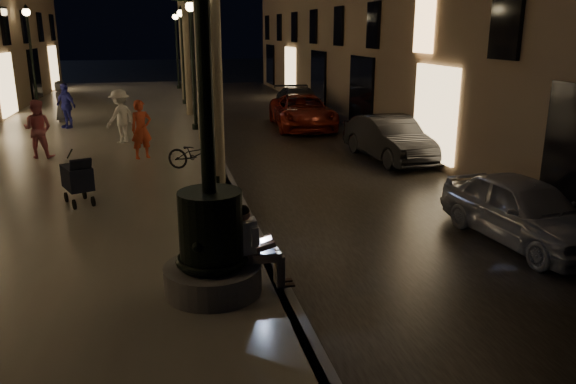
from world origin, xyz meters
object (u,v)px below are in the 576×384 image
object	(u,v)px
lamp_curb_c	(182,43)
pedestrian_blue	(66,106)
car_front	(524,210)
car_second	(390,138)
fountain_lamppost	(211,225)
lamp_curb_d	(177,40)
car_rear	(299,103)
pedestrian_dark	(61,101)
pedestrian_white	(120,116)
lamp_left_c	(30,43)
seated_man_laptop	(254,244)
bicycle	(196,154)
pedestrian_pink	(38,129)
lamp_curb_b	(192,47)
lamp_curb_a	(214,57)
stroller	(77,178)
pedestrian_red	(141,129)
car_third	(302,112)

from	to	relation	value
lamp_curb_c	pedestrian_blue	distance (m)	8.40
car_front	car_second	distance (m)	7.07
car_front	fountain_lamppost	bearing A→B (deg)	-173.91
lamp_curb_d	car_rear	bearing A→B (deg)	-69.62
car_second	pedestrian_dark	distance (m)	13.91
fountain_lamppost	lamp_curb_d	distance (m)	30.08
lamp_curb_d	car_second	size ratio (longest dim) A/B	1.19
pedestrian_white	lamp_left_c	bearing A→B (deg)	-114.07
seated_man_laptop	pedestrian_white	xyz separation A→B (m)	(-2.50, 11.89, 0.20)
pedestrian_blue	bicycle	size ratio (longest dim) A/B	1.04
car_front	pedestrian_pink	world-z (taller)	pedestrian_pink
lamp_curb_b	lamp_left_c	xyz separation A→B (m)	(-7.10, 8.00, 0.00)
car_rear	bicycle	size ratio (longest dim) A/B	2.85
lamp_curb_a	bicycle	bearing A→B (deg)	106.12
fountain_lamppost	lamp_curb_a	xyz separation A→B (m)	(0.70, 6.00, 2.02)
lamp_left_c	car_front	size ratio (longest dim) A/B	1.31
lamp_curb_a	car_rear	distance (m)	12.32
stroller	pedestrian_pink	bearing A→B (deg)	86.31
car_second	pedestrian_red	distance (m)	7.44
car_third	bicycle	bearing A→B (deg)	-119.78
lamp_curb_a	car_front	world-z (taller)	lamp_curb_a
car_second	pedestrian_pink	size ratio (longest dim) A/B	2.37
pedestrian_pink	lamp_curb_b	bearing A→B (deg)	-127.34
pedestrian_white	pedestrian_blue	world-z (taller)	pedestrian_white
car_front	pedestrian_red	size ratio (longest dim) A/B	2.14
bicycle	car_second	bearing A→B (deg)	-54.36
stroller	pedestrian_pink	xyz separation A→B (m)	(-1.71, 5.18, 0.26)
car_rear	pedestrian_white	world-z (taller)	pedestrian_white
lamp_curb_c	car_second	distance (m)	15.01
car_third	pedestrian_dark	distance (m)	9.90
pedestrian_white	car_front	bearing A→B (deg)	77.92
lamp_curb_a	stroller	world-z (taller)	lamp_curb_a
fountain_lamppost	pedestrian_dark	world-z (taller)	fountain_lamppost
lamp_left_c	pedestrian_dark	bearing A→B (deg)	-68.92
pedestrian_white	lamp_curb_c	bearing A→B (deg)	-152.48
fountain_lamppost	seated_man_laptop	world-z (taller)	fountain_lamppost
pedestrian_pink	bicycle	distance (m)	5.11
seated_man_laptop	lamp_left_c	world-z (taller)	lamp_left_c
fountain_lamppost	pedestrian_dark	bearing A→B (deg)	104.79
pedestrian_pink	pedestrian_red	bearing A→B (deg)	178.73
pedestrian_pink	pedestrian_white	bearing A→B (deg)	-127.08
car_second	pedestrian_pink	world-z (taller)	pedestrian_pink
car_front	lamp_curb_b	bearing A→B (deg)	106.50
car_second	pedestrian_blue	world-z (taller)	pedestrian_blue
stroller	pedestrian_pink	world-z (taller)	pedestrian_pink
car_second	pedestrian_white	size ratio (longest dim) A/B	2.29
lamp_curb_d	pedestrian_pink	distance (m)	20.65
lamp_curb_d	pedestrian_blue	bearing A→B (deg)	-108.31
lamp_curb_b	lamp_curb_c	distance (m)	8.00
pedestrian_white	pedestrian_blue	distance (m)	4.21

